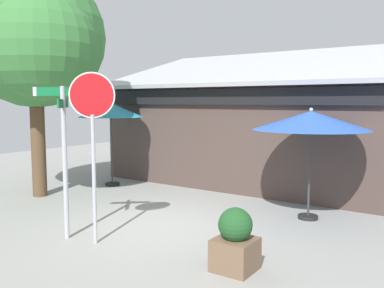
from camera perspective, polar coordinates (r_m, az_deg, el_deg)
ground_plane at (r=8.96m, az=-3.61°, el=-11.28°), size 28.00×28.00×0.10m
cafe_building at (r=13.59m, az=9.13°, el=1.83°), size 9.45×5.15×4.46m
street_sign_post at (r=8.01m, az=-17.38°, el=-0.14°), size 0.76×0.72×2.88m
stop_sign at (r=7.55m, az=-13.66°, el=2.71°), size 0.64×0.52×3.12m
patio_umbrella_teal_left at (r=12.79m, az=-11.21°, el=4.54°), size 1.96×1.96×2.62m
patio_umbrella_royal_blue_center at (r=9.27m, az=16.20°, el=3.08°), size 2.52×2.52×2.46m
shade_tree at (r=11.71m, az=-20.84°, el=13.40°), size 4.23×3.75×6.18m
sidewalk_planter at (r=6.51m, az=6.03°, el=-13.30°), size 0.61×0.61×0.99m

